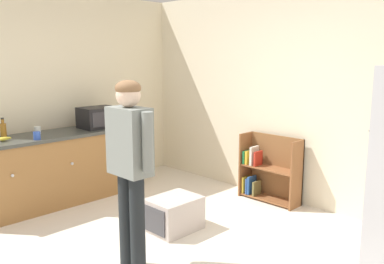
{
  "coord_description": "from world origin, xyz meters",
  "views": [
    {
      "loc": [
        2.56,
        -2.17,
        1.84
      ],
      "look_at": [
        -0.09,
        0.48,
        1.15
      ],
      "focal_mm": 38.13,
      "sensor_mm": 36.0,
      "label": 1
    }
  ],
  "objects_px": {
    "kitchen_counter": "(60,167)",
    "pet_carrier": "(174,214)",
    "blue_cup": "(37,136)",
    "amber_bottle": "(3,130)",
    "microwave": "(98,117)",
    "banana_bunch": "(5,139)",
    "standing_person": "(130,159)",
    "white_cup": "(38,130)",
    "bookshelf": "(268,172)"
  },
  "relations": [
    {
      "from": "kitchen_counter",
      "to": "white_cup",
      "type": "relative_size",
      "value": 23.18
    },
    {
      "from": "blue_cup",
      "to": "standing_person",
      "type": "bearing_deg",
      "value": -0.65
    },
    {
      "from": "kitchen_counter",
      "to": "banana_bunch",
      "type": "relative_size",
      "value": 14.13
    },
    {
      "from": "bookshelf",
      "to": "white_cup",
      "type": "distance_m",
      "value": 2.97
    },
    {
      "from": "bookshelf",
      "to": "banana_bunch",
      "type": "xyz_separation_m",
      "value": [
        -1.8,
        -2.62,
        0.56
      ]
    },
    {
      "from": "pet_carrier",
      "to": "amber_bottle",
      "type": "bearing_deg",
      "value": -149.84
    },
    {
      "from": "microwave",
      "to": "banana_bunch",
      "type": "distance_m",
      "value": 1.26
    },
    {
      "from": "white_cup",
      "to": "blue_cup",
      "type": "xyz_separation_m",
      "value": [
        0.33,
        -0.16,
        0.0
      ]
    },
    {
      "from": "standing_person",
      "to": "banana_bunch",
      "type": "bearing_deg",
      "value": -172.1
    },
    {
      "from": "kitchen_counter",
      "to": "bookshelf",
      "type": "bearing_deg",
      "value": 46.55
    },
    {
      "from": "standing_person",
      "to": "amber_bottle",
      "type": "xyz_separation_m",
      "value": [
        -2.16,
        -0.23,
        -0.0
      ]
    },
    {
      "from": "pet_carrier",
      "to": "amber_bottle",
      "type": "xyz_separation_m",
      "value": [
        -1.8,
        -1.05,
        0.82
      ]
    },
    {
      "from": "standing_person",
      "to": "blue_cup",
      "type": "height_order",
      "value": "standing_person"
    },
    {
      "from": "microwave",
      "to": "amber_bottle",
      "type": "relative_size",
      "value": 1.95
    },
    {
      "from": "standing_person",
      "to": "banana_bunch",
      "type": "relative_size",
      "value": 10.65
    },
    {
      "from": "kitchen_counter",
      "to": "microwave",
      "type": "distance_m",
      "value": 0.82
    },
    {
      "from": "pet_carrier",
      "to": "microwave",
      "type": "xyz_separation_m",
      "value": [
        -1.67,
        0.16,
        0.86
      ]
    },
    {
      "from": "pet_carrier",
      "to": "white_cup",
      "type": "distance_m",
      "value": 2.06
    },
    {
      "from": "amber_bottle",
      "to": "blue_cup",
      "type": "relative_size",
      "value": 2.59
    },
    {
      "from": "microwave",
      "to": "standing_person",
      "type": "bearing_deg",
      "value": -25.69
    },
    {
      "from": "pet_carrier",
      "to": "microwave",
      "type": "distance_m",
      "value": 1.88
    },
    {
      "from": "banana_bunch",
      "to": "white_cup",
      "type": "height_order",
      "value": "white_cup"
    },
    {
      "from": "microwave",
      "to": "white_cup",
      "type": "bearing_deg",
      "value": -99.23
    },
    {
      "from": "microwave",
      "to": "blue_cup",
      "type": "height_order",
      "value": "microwave"
    },
    {
      "from": "banana_bunch",
      "to": "amber_bottle",
      "type": "xyz_separation_m",
      "value": [
        -0.16,
        0.05,
        0.07
      ]
    },
    {
      "from": "banana_bunch",
      "to": "white_cup",
      "type": "relative_size",
      "value": 1.64
    },
    {
      "from": "bookshelf",
      "to": "blue_cup",
      "type": "relative_size",
      "value": 8.95
    },
    {
      "from": "pet_carrier",
      "to": "amber_bottle",
      "type": "height_order",
      "value": "amber_bottle"
    },
    {
      "from": "white_cup",
      "to": "blue_cup",
      "type": "height_order",
      "value": "same"
    },
    {
      "from": "kitchen_counter",
      "to": "blue_cup",
      "type": "distance_m",
      "value": 0.66
    },
    {
      "from": "kitchen_counter",
      "to": "standing_person",
      "type": "relative_size",
      "value": 1.33
    },
    {
      "from": "kitchen_counter",
      "to": "pet_carrier",
      "type": "height_order",
      "value": "kitchen_counter"
    },
    {
      "from": "blue_cup",
      "to": "pet_carrier",
      "type": "bearing_deg",
      "value": 28.52
    },
    {
      "from": "microwave",
      "to": "white_cup",
      "type": "xyz_separation_m",
      "value": [
        -0.13,
        -0.79,
        -0.09
      ]
    },
    {
      "from": "blue_cup",
      "to": "bookshelf",
      "type": "bearing_deg",
      "value": 55.07
    },
    {
      "from": "bookshelf",
      "to": "amber_bottle",
      "type": "relative_size",
      "value": 3.46
    },
    {
      "from": "banana_bunch",
      "to": "amber_bottle",
      "type": "relative_size",
      "value": 0.63
    },
    {
      "from": "bookshelf",
      "to": "amber_bottle",
      "type": "bearing_deg",
      "value": -127.25
    },
    {
      "from": "blue_cup",
      "to": "microwave",
      "type": "bearing_deg",
      "value": 101.93
    },
    {
      "from": "banana_bunch",
      "to": "standing_person",
      "type": "bearing_deg",
      "value": 7.9
    },
    {
      "from": "bookshelf",
      "to": "pet_carrier",
      "type": "relative_size",
      "value": 1.54
    },
    {
      "from": "kitchen_counter",
      "to": "microwave",
      "type": "relative_size",
      "value": 4.59
    },
    {
      "from": "white_cup",
      "to": "microwave",
      "type": "bearing_deg",
      "value": 80.77
    },
    {
      "from": "pet_carrier",
      "to": "white_cup",
      "type": "relative_size",
      "value": 5.81
    },
    {
      "from": "banana_bunch",
      "to": "blue_cup",
      "type": "bearing_deg",
      "value": 59.23
    },
    {
      "from": "kitchen_counter",
      "to": "microwave",
      "type": "height_order",
      "value": "microwave"
    },
    {
      "from": "microwave",
      "to": "amber_bottle",
      "type": "height_order",
      "value": "microwave"
    },
    {
      "from": "pet_carrier",
      "to": "standing_person",
      "type": "bearing_deg",
      "value": -66.46
    },
    {
      "from": "microwave",
      "to": "amber_bottle",
      "type": "bearing_deg",
      "value": -96.27
    },
    {
      "from": "bookshelf",
      "to": "microwave",
      "type": "height_order",
      "value": "microwave"
    }
  ]
}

